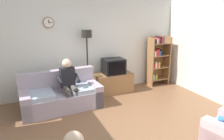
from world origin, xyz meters
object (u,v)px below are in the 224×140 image
object	(u,v)px
couch	(61,96)
bookshelf	(157,59)
tv	(114,66)
person_on_couch	(69,82)
tv_stand	(113,83)
floor_lamp	(87,45)

from	to	relation	value
couch	bookshelf	xyz separation A→B (m)	(3.19, 0.53, 0.54)
tv	person_on_couch	size ratio (longest dim) A/B	0.48
tv_stand	floor_lamp	world-z (taller)	floor_lamp
couch	person_on_couch	distance (m)	0.44
tv	person_on_couch	xyz separation A→B (m)	(-1.43, -0.55, -0.10)
bookshelf	floor_lamp	size ratio (longest dim) A/B	0.86
couch	bookshelf	size ratio (longest dim) A/B	1.23
bookshelf	floor_lamp	bearing A→B (deg)	179.27
person_on_couch	floor_lamp	bearing A→B (deg)	44.42
floor_lamp	bookshelf	bearing A→B (deg)	-0.73
tv_stand	floor_lamp	xyz separation A→B (m)	(-0.74, 0.10, 1.16)
tv_stand	tv	bearing A→B (deg)	-90.00
tv_stand	person_on_couch	size ratio (longest dim) A/B	0.89
couch	floor_lamp	xyz separation A→B (m)	(0.87, 0.56, 1.14)
person_on_couch	bookshelf	bearing A→B (deg)	12.11
tv_stand	floor_lamp	distance (m)	1.38
tv	bookshelf	xyz separation A→B (m)	(1.57, 0.09, 0.05)
couch	bookshelf	world-z (taller)	bookshelf
couch	tv	world-z (taller)	tv
tv_stand	tv	distance (m)	0.51
couch	person_on_couch	xyz separation A→B (m)	(0.19, -0.11, 0.39)
couch	bookshelf	bearing A→B (deg)	9.51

